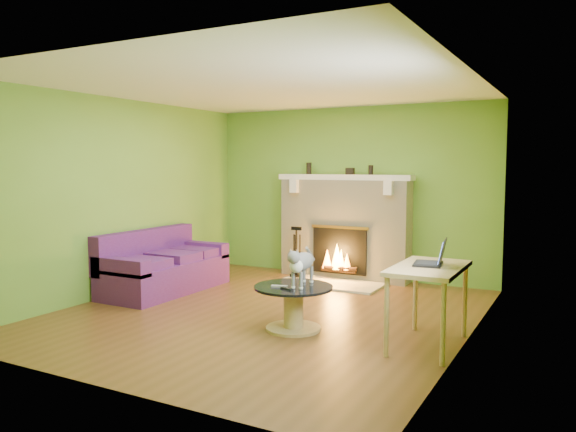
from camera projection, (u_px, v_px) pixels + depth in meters
name	position (u px, v px, depth m)	size (l,w,h in m)	color
floor	(267.00, 313.00, 6.54)	(5.00, 5.00, 0.00)	brown
ceiling	(266.00, 87.00, 6.31)	(5.00, 5.00, 0.00)	white
wall_back	(349.00, 193.00, 8.62)	(5.00, 5.00, 0.00)	#639531
wall_front	(99.00, 221.00, 4.23)	(5.00, 5.00, 0.00)	#639531
wall_left	(122.00, 197.00, 7.49)	(5.00, 5.00, 0.00)	#639531
wall_right	(470.00, 209.00, 5.36)	(5.00, 5.00, 0.00)	#639531
window_frame	(448.00, 186.00, 4.55)	(1.20, 1.20, 0.00)	silver
window_pane	(447.00, 186.00, 4.56)	(1.06, 1.06, 0.00)	white
fireplace	(344.00, 228.00, 8.50)	(2.10, 0.46, 1.58)	beige
hearth	(330.00, 283.00, 8.12)	(1.50, 0.75, 0.03)	beige
mantel	(344.00, 177.00, 8.41)	(2.10, 0.28, 0.08)	white
sofa	(162.00, 268.00, 7.68)	(0.87, 1.85, 0.83)	#4F1A64
coffee_table	(293.00, 305.00, 5.86)	(0.82, 0.82, 0.47)	tan
desk	(429.00, 276.00, 5.29)	(0.61, 1.05, 0.77)	tan
cat	(303.00, 266.00, 5.83)	(0.24, 0.67, 0.42)	slate
remote_silver	(279.00, 286.00, 5.78)	(0.17, 0.04, 0.02)	#99999C
remote_black	(287.00, 289.00, 5.67)	(0.16, 0.04, 0.02)	black
laptop	(428.00, 252.00, 5.32)	(0.30, 0.34, 0.26)	black
fire_tools	(296.00, 252.00, 8.51)	(0.20, 0.20, 0.77)	black
mantel_vase_left	(309.00, 168.00, 8.71)	(0.08, 0.08, 0.18)	black
mantel_vase_right	(371.00, 170.00, 8.24)	(0.07, 0.07, 0.14)	black
mantel_box	(350.00, 171.00, 8.39)	(0.12, 0.08, 0.10)	black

